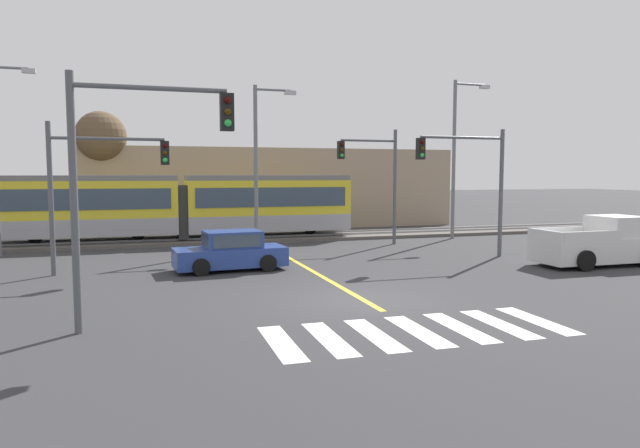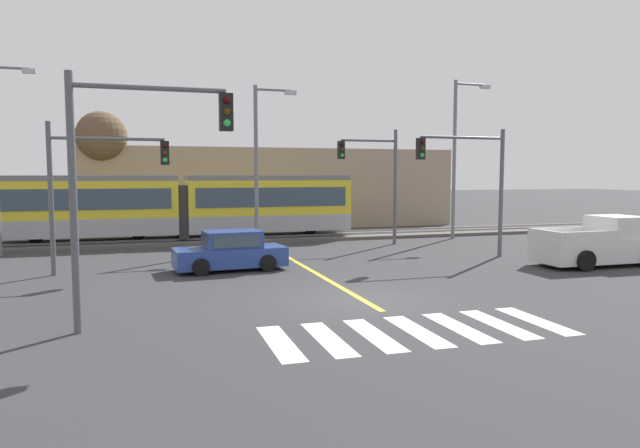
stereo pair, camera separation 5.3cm
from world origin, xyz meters
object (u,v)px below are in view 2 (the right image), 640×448
(light_rail_tram, at_px, (182,204))
(traffic_light_near_left, at_px, (130,160))
(traffic_light_far_right, at_px, (376,171))
(traffic_light_mid_left, at_px, (95,175))
(traffic_light_mid_right, at_px, (472,172))
(street_lamp_centre, at_px, (260,156))
(bare_tree_west, at_px, (101,138))
(sedan_crossing, at_px, (230,252))
(pickup_truck, at_px, (602,244))
(street_lamp_east, at_px, (458,150))

(light_rail_tram, relative_size, traffic_light_near_left, 3.09)
(traffic_light_far_right, relative_size, traffic_light_mid_left, 1.07)
(traffic_light_far_right, xyz_separation_m, traffic_light_mid_right, (2.16, -5.55, -0.06))
(light_rail_tram, relative_size, traffic_light_far_right, 3.10)
(street_lamp_centre, relative_size, bare_tree_west, 1.08)
(sedan_crossing, bearing_deg, bare_tree_west, 109.61)
(pickup_truck, relative_size, street_lamp_centre, 0.67)
(sedan_crossing, bearing_deg, light_rail_tram, 96.67)
(traffic_light_mid_right, bearing_deg, bare_tree_west, 136.43)
(pickup_truck, xyz_separation_m, street_lamp_centre, (-12.07, 9.66, 3.74))
(traffic_light_mid_left, relative_size, bare_tree_west, 0.75)
(traffic_light_far_right, bearing_deg, traffic_light_mid_right, -68.73)
(traffic_light_mid_right, xyz_separation_m, street_lamp_east, (3.38, 6.92, 1.26))
(traffic_light_mid_left, relative_size, street_lamp_east, 0.62)
(traffic_light_mid_left, height_order, bare_tree_west, bare_tree_west)
(traffic_light_mid_left, relative_size, street_lamp_centre, 0.69)
(traffic_light_mid_right, bearing_deg, street_lamp_centre, 141.94)
(pickup_truck, bearing_deg, street_lamp_centre, 141.32)
(traffic_light_mid_right, distance_m, bare_tree_west, 22.20)
(bare_tree_west, bearing_deg, street_lamp_east, -23.19)
(traffic_light_mid_left, height_order, street_lamp_centre, street_lamp_centre)
(pickup_truck, bearing_deg, sedan_crossing, 167.34)
(traffic_light_far_right, xyz_separation_m, traffic_light_near_left, (-11.81, -13.28, 0.16))
(light_rail_tram, relative_size, traffic_light_mid_left, 3.33)
(traffic_light_mid_right, distance_m, street_lamp_centre, 10.30)
(bare_tree_west, bearing_deg, traffic_light_far_right, -34.95)
(light_rail_tram, distance_m, traffic_light_near_left, 17.73)
(sedan_crossing, distance_m, traffic_light_mid_right, 11.00)
(traffic_light_far_right, height_order, traffic_light_mid_right, traffic_light_far_right)
(pickup_truck, xyz_separation_m, traffic_light_far_right, (-6.15, 8.89, 3.01))
(traffic_light_near_left, bearing_deg, street_lamp_east, 40.19)
(sedan_crossing, xyz_separation_m, pickup_truck, (14.54, -3.27, 0.14))
(traffic_light_far_right, height_order, traffic_light_near_left, traffic_light_near_left)
(sedan_crossing, bearing_deg, street_lamp_east, 26.63)
(traffic_light_far_right, distance_m, street_lamp_east, 5.83)
(sedan_crossing, bearing_deg, traffic_light_mid_right, 0.36)
(street_lamp_east, bearing_deg, traffic_light_near_left, -139.81)
(traffic_light_mid_left, xyz_separation_m, traffic_light_mid_right, (15.36, -0.68, 0.14))
(traffic_light_mid_left, bearing_deg, traffic_light_near_left, -80.59)
(traffic_light_mid_right, bearing_deg, light_rail_tram, 140.23)
(street_lamp_east, bearing_deg, bare_tree_west, 156.81)
(light_rail_tram, height_order, traffic_light_mid_right, traffic_light_mid_right)
(light_rail_tram, height_order, bare_tree_west, bare_tree_west)
(pickup_truck, xyz_separation_m, traffic_light_mid_right, (-3.98, 3.33, 2.95))
(traffic_light_far_right, height_order, street_lamp_east, street_lamp_east)
(traffic_light_near_left, bearing_deg, sedan_crossing, 66.02)
(sedan_crossing, relative_size, traffic_light_far_right, 0.72)
(bare_tree_west, bearing_deg, street_lamp_centre, -48.32)
(traffic_light_mid_right, relative_size, street_lamp_centre, 0.70)
(light_rail_tram, xyz_separation_m, pickup_truck, (15.69, -13.08, -1.21))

